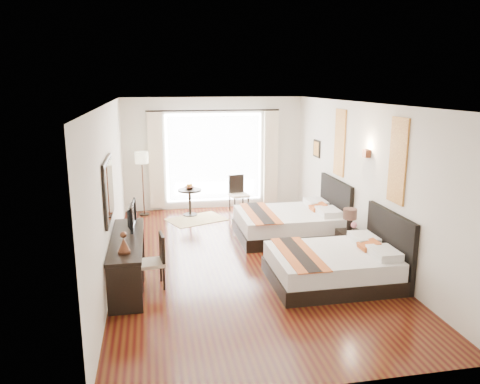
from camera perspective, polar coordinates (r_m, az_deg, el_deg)
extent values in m
cube|color=#380C0A|center=(8.60, 0.29, -8.26)|extent=(4.50, 7.50, 0.01)
cube|color=white|center=(8.02, 0.32, 10.68)|extent=(4.50, 7.50, 0.02)
cube|color=silver|center=(8.90, 14.64, 1.47)|extent=(0.01, 7.50, 2.80)
cube|color=silver|center=(8.08, -15.52, 0.26)|extent=(0.01, 7.50, 2.80)
cube|color=silver|center=(11.84, -3.20, 4.70)|extent=(4.50, 0.01, 2.80)
cube|color=silver|center=(4.73, 9.18, -8.57)|extent=(4.50, 0.01, 2.80)
cube|color=white|center=(11.84, -3.19, 4.21)|extent=(2.40, 0.02, 2.20)
cube|color=white|center=(11.78, -3.15, 4.17)|extent=(2.30, 0.02, 2.10)
cube|color=beige|center=(11.64, -10.23, 3.77)|extent=(0.35, 0.14, 2.35)
cube|color=beige|center=(12.02, 3.76, 4.24)|extent=(0.35, 0.14, 2.35)
cube|color=#8F3A14|center=(7.71, 18.68, 3.62)|extent=(0.03, 0.50, 1.35)
cube|color=#8F3A14|center=(9.77, 12.07, 5.89)|extent=(0.03, 0.50, 1.35)
cube|color=#452618|center=(8.58, 15.17, 4.55)|extent=(0.10, 0.14, 0.14)
cube|color=black|center=(7.42, -15.77, 0.31)|extent=(0.04, 1.25, 0.95)
cube|color=white|center=(7.42, -15.58, 0.32)|extent=(0.01, 1.12, 0.82)
cube|color=black|center=(7.78, 10.93, -9.94)|extent=(1.92, 1.50, 0.23)
cube|color=silver|center=(7.68, 11.02, -8.17)|extent=(1.86, 1.46, 0.28)
cube|color=black|center=(8.03, 17.77, -6.19)|extent=(0.08, 1.50, 1.13)
cube|color=#AB3E1B|center=(7.45, 7.18, -7.47)|extent=(0.52, 1.56, 0.02)
cube|color=black|center=(9.80, 5.68, -4.81)|extent=(2.03, 1.58, 0.25)
cube|color=silver|center=(9.72, 5.72, -3.28)|extent=(1.97, 1.54, 0.30)
cube|color=black|center=(10.02, 11.54, -1.82)|extent=(0.08, 1.58, 1.19)
cube|color=#AB3E1B|center=(9.54, 2.46, -2.57)|extent=(0.54, 1.64, 0.02)
cube|color=black|center=(8.89, 13.27, -6.22)|extent=(0.41, 0.50, 0.48)
cylinder|color=black|center=(8.84, 13.20, -3.84)|extent=(0.10, 0.10, 0.21)
cylinder|color=#3A251B|center=(8.79, 13.27, -2.60)|extent=(0.25, 0.25, 0.19)
imported|color=black|center=(8.61, 13.69, -4.60)|extent=(0.15, 0.15, 0.13)
cube|color=black|center=(7.74, -13.52, -8.11)|extent=(0.50, 2.20, 0.76)
imported|color=black|center=(8.07, -13.44, -2.77)|extent=(0.14, 0.76, 0.43)
cube|color=#C6B498|center=(7.50, -10.78, -8.51)|extent=(0.44, 0.44, 0.05)
cube|color=black|center=(7.43, -9.49, -6.69)|extent=(0.09, 0.37, 0.44)
cylinder|color=black|center=(11.62, -11.58, -2.70)|extent=(0.23, 0.23, 0.03)
cylinder|color=#452618|center=(11.46, -11.73, 0.52)|extent=(0.03, 0.03, 1.32)
cylinder|color=beige|center=(11.33, -11.90, 4.13)|extent=(0.31, 0.31, 0.27)
cylinder|color=black|center=(11.34, -6.12, -1.27)|extent=(0.56, 0.56, 0.65)
imported|color=#432F18|center=(11.29, -6.18, 0.52)|extent=(0.29, 0.29, 0.06)
cube|color=#C6B498|center=(11.58, -0.13, -0.41)|extent=(0.49, 0.49, 0.06)
cube|color=black|center=(11.69, -0.47, 1.00)|extent=(0.39, 0.12, 0.47)
cube|color=tan|center=(11.06, -5.28, -3.34)|extent=(1.52, 1.30, 0.01)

